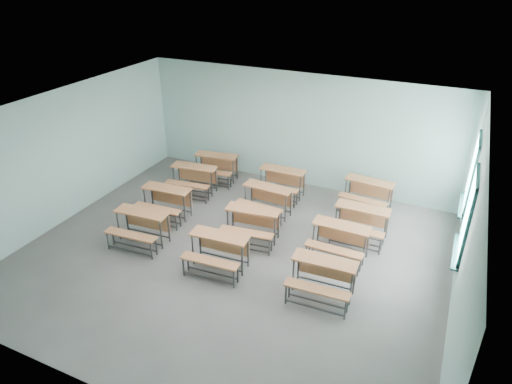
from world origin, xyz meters
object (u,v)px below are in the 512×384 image
(desk_unit_r0c2, at_px, (323,274))
(desk_unit_r1c2, at_px, (339,237))
(desk_unit_r0c0, at_px, (140,223))
(desk_unit_r0c1, at_px, (218,248))
(desk_unit_r1c0, at_px, (165,199))
(desk_unit_r3c1, at_px, (281,179))
(desk_unit_r3c0, at_px, (215,164))
(desk_unit_r1c1, at_px, (252,221))
(desk_unit_r3c2, at_px, (368,191))
(desk_unit_r2c2, at_px, (361,219))
(desk_unit_r2c0, at_px, (193,176))
(desk_unit_r2c1, at_px, (266,197))

(desk_unit_r0c2, distance_m, desk_unit_r1c2, 1.37)
(desk_unit_r0c0, relative_size, desk_unit_r0c1, 1.00)
(desk_unit_r1c0, distance_m, desk_unit_r3c1, 3.15)
(desk_unit_r1c0, height_order, desk_unit_r3c1, same)
(desk_unit_r0c0, height_order, desk_unit_r3c0, same)
(desk_unit_r1c1, relative_size, desk_unit_r3c0, 0.99)
(desk_unit_r1c0, distance_m, desk_unit_r3c2, 5.16)
(desk_unit_r2c2, bearing_deg, desk_unit_r2c0, 176.25)
(desk_unit_r0c2, xyz_separation_m, desk_unit_r1c0, (-4.48, 1.25, 0.00))
(desk_unit_r0c1, xyz_separation_m, desk_unit_r2c1, (0.02, 2.45, 0.00))
(desk_unit_r0c1, xyz_separation_m, desk_unit_r1c2, (2.19, 1.44, 0.00))
(desk_unit_r1c1, distance_m, desk_unit_r1c2, 2.02)
(desk_unit_r1c2, distance_m, desk_unit_r3c0, 4.86)
(desk_unit_r2c2, xyz_separation_m, desk_unit_r3c0, (-4.56, 1.28, 0.00))
(desk_unit_r2c1, height_order, desk_unit_r3c2, same)
(desk_unit_r3c0, bearing_deg, desk_unit_r2c2, -23.70)
(desk_unit_r2c2, bearing_deg, desk_unit_r0c0, -152.69)
(desk_unit_r2c1, bearing_deg, desk_unit_r0c2, -43.45)
(desk_unit_r2c2, distance_m, desk_unit_r3c1, 2.72)
(desk_unit_r1c1, xyz_separation_m, desk_unit_r2c0, (-2.47, 1.46, 0.00))
(desk_unit_r2c1, xyz_separation_m, desk_unit_r3c0, (-2.15, 1.24, 0.00))
(desk_unit_r0c2, relative_size, desk_unit_r2c1, 0.99)
(desk_unit_r0c0, relative_size, desk_unit_r2c0, 0.97)
(desk_unit_r2c1, distance_m, desk_unit_r2c2, 2.41)
(desk_unit_r1c2, bearing_deg, desk_unit_r1c1, -173.87)
(desk_unit_r1c2, distance_m, desk_unit_r2c1, 2.39)
(desk_unit_r0c0, xyz_separation_m, desk_unit_r0c2, (4.31, -0.03, 0.00))
(desk_unit_r1c0, bearing_deg, desk_unit_r3c1, 41.67)
(desk_unit_r1c1, bearing_deg, desk_unit_r2c1, 90.54)
(desk_unit_r1c1, relative_size, desk_unit_r3c1, 1.06)
(desk_unit_r0c0, height_order, desk_unit_r1c2, same)
(desk_unit_r0c1, bearing_deg, desk_unit_r3c1, 86.58)
(desk_unit_r1c0, bearing_deg, desk_unit_r0c2, -19.37)
(desk_unit_r0c2, xyz_separation_m, desk_unit_r2c1, (-2.22, 2.37, 0.00))
(desk_unit_r0c2, bearing_deg, desk_unit_r0c0, 177.17)
(desk_unit_r0c2, relative_size, desk_unit_r3c1, 1.02)
(desk_unit_r2c1, distance_m, desk_unit_r3c0, 2.48)
(desk_unit_r0c1, bearing_deg, desk_unit_r2c1, 85.68)
(desk_unit_r1c1, height_order, desk_unit_r3c1, same)
(desk_unit_r2c1, bearing_deg, desk_unit_r1c2, -21.44)
(desk_unit_r3c1, bearing_deg, desk_unit_r2c2, -26.27)
(desk_unit_r1c0, bearing_deg, desk_unit_r2c2, 9.21)
(desk_unit_r2c1, bearing_deg, desk_unit_r1c0, -150.07)
(desk_unit_r0c0, relative_size, desk_unit_r1c0, 1.00)
(desk_unit_r2c0, distance_m, desk_unit_r2c2, 4.73)
(desk_unit_r1c1, bearing_deg, desk_unit_r3c0, 126.63)
(desk_unit_r0c1, relative_size, desk_unit_r2c1, 1.00)
(desk_unit_r1c1, bearing_deg, desk_unit_r1c2, -2.10)
(desk_unit_r2c1, distance_m, desk_unit_r3c1, 1.12)
(desk_unit_r0c1, relative_size, desk_unit_r2c2, 1.04)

